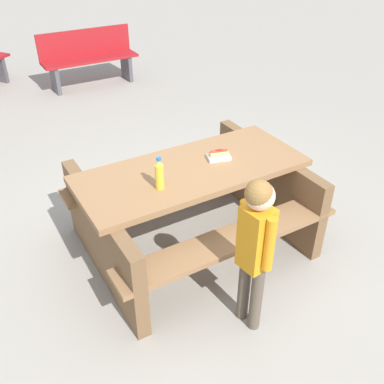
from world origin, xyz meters
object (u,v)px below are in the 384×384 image
at_px(picnic_table, 192,200).
at_px(child_in_coat, 255,239).
at_px(park_bench_near, 89,57).
at_px(hotdog_tray, 219,155).
at_px(soda_bottle, 159,174).

height_order(picnic_table, child_in_coat, child_in_coat).
bearing_deg(park_bench_near, hotdog_tray, -76.37).
xyz_separation_m(soda_bottle, hotdog_tray, (0.52, 0.33, -0.08)).
relative_size(soda_bottle, hotdog_tray, 1.36).
xyz_separation_m(picnic_table, park_bench_near, (-0.78, 4.28, 0.00)).
xyz_separation_m(child_in_coat, park_bench_near, (-0.98, 5.19, -0.29)).
distance_m(picnic_table, soda_bottle, 0.56).
bearing_deg(picnic_table, hotdog_tray, 21.78).
bearing_deg(park_bench_near, picnic_table, -79.73).
xyz_separation_m(picnic_table, child_in_coat, (0.20, -0.91, 0.30)).
relative_size(picnic_table, hotdog_tray, 11.72).
bearing_deg(soda_bottle, child_in_coat, -54.10).
bearing_deg(park_bench_near, child_in_coat, -79.32).
height_order(child_in_coat, park_bench_near, child_in_coat).
bearing_deg(picnic_table, child_in_coat, -77.40).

